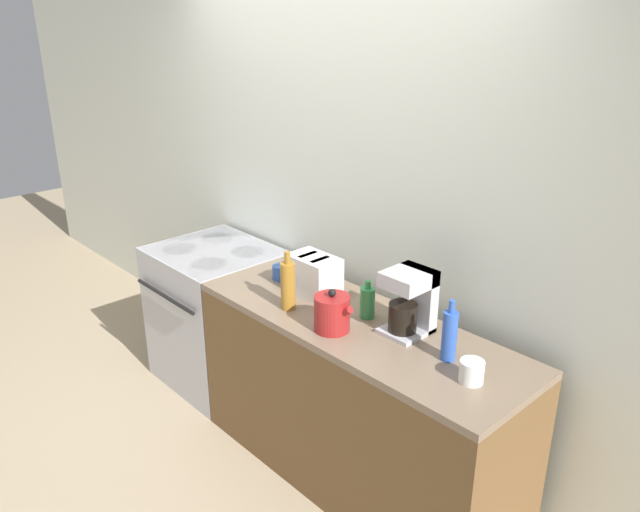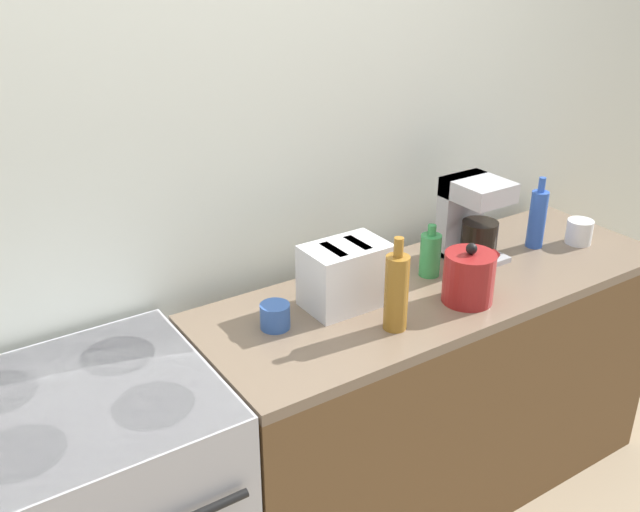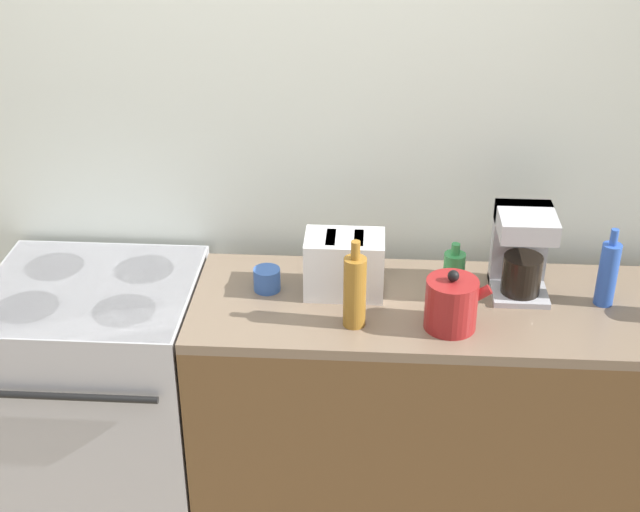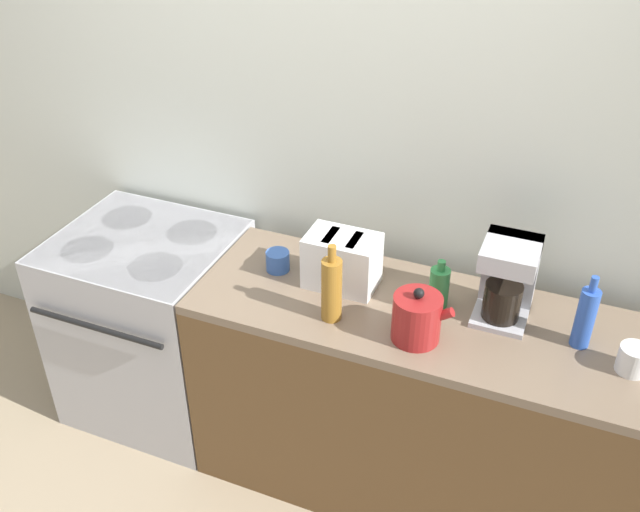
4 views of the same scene
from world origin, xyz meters
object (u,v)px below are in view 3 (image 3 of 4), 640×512
toaster (344,264)px  bottle_amber (355,291)px  cup_blue (267,279)px  stove (102,390)px  kettle (452,304)px  coffee_maker (522,249)px  bottle_blue (608,273)px  bottle_green (454,273)px

toaster → bottle_amber: 0.21m
toaster → cup_blue: size_ratio=2.88×
bottle_amber → cup_blue: size_ratio=3.26×
stove → cup_blue: size_ratio=9.72×
stove → kettle: bearing=-8.0°
stove → coffee_maker: size_ratio=2.97×
toaster → bottle_amber: size_ratio=0.89×
stove → cup_blue: 0.78m
bottle_amber → coffee_maker: bearing=24.9°
bottle_amber → bottle_blue: bearing=12.4°
kettle → bottle_blue: 0.55m
bottle_amber → cup_blue: (-0.30, 0.20, -0.09)m
coffee_maker → bottle_green: 0.24m
bottle_amber → cup_blue: 0.37m
coffee_maker → cup_blue: coffee_maker is taller
toaster → stove: bearing=-178.0°
bottle_blue → bottle_green: bearing=176.0°
toaster → cup_blue: 0.27m
toaster → cup_blue: bearing=-178.9°
coffee_maker → bottle_blue: size_ratio=1.09×
bottle_blue → bottle_amber: 0.85m
stove → coffee_maker: (1.48, 0.08, 0.59)m
toaster → coffee_maker: 0.60m
cup_blue → stove: bearing=-177.7°
kettle → bottle_blue: bearing=18.9°
toaster → bottle_amber: bottle_amber is taller
kettle → bottle_amber: size_ratio=0.70×
coffee_maker → bottle_amber: coffee_maker is taller
cup_blue → kettle: bearing=-17.9°
bottle_green → cup_blue: bearing=-178.7°
bottle_blue → cup_blue: bottle_blue is taller
stove → cup_blue: (0.62, 0.03, 0.48)m
bottle_green → cup_blue: size_ratio=2.05×
bottle_green → kettle: bearing=-95.8°
bottle_green → bottle_amber: bottle_amber is taller
stove → bottle_amber: 1.10m
bottle_green → bottle_blue: bearing=-4.0°
bottle_blue → stove: bearing=-179.8°
coffee_maker → bottle_amber: (-0.55, -0.26, -0.03)m
kettle → bottle_green: (0.02, 0.21, -0.01)m
stove → toaster: bearing=2.0°
bottle_amber → cup_blue: bottle_amber is taller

